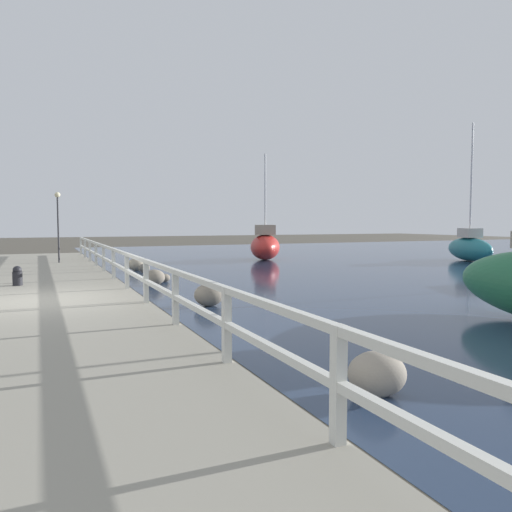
% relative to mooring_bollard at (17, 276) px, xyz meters
% --- Properties ---
extents(ground_plane, '(120.00, 120.00, 0.00)m').
position_rel_mooring_bollard_xyz_m(ground_plane, '(0.54, -3.12, -0.56)').
color(ground_plane, '#4C473D').
extents(dock_walkway, '(4.42, 36.00, 0.30)m').
position_rel_mooring_bollard_xyz_m(dock_walkway, '(0.54, -3.12, -0.41)').
color(dock_walkway, gray).
rests_on(dock_walkway, ground).
extents(railing, '(0.10, 32.50, 0.94)m').
position_rel_mooring_bollard_xyz_m(railing, '(2.64, -3.12, 0.37)').
color(railing, silver).
rests_on(railing, dock_walkway).
extents(boulder_far_strip, '(0.72, 0.65, 0.54)m').
position_rel_mooring_bollard_xyz_m(boulder_far_strip, '(4.29, 5.93, -0.29)').
color(boulder_far_strip, gray).
rests_on(boulder_far_strip, ground).
extents(boulder_upstream, '(0.73, 0.66, 0.55)m').
position_rel_mooring_bollard_xyz_m(boulder_upstream, '(4.30, -3.65, -0.29)').
color(boulder_upstream, slate).
rests_on(boulder_upstream, ground).
extents(boulder_water_edge, '(0.68, 0.61, 0.51)m').
position_rel_mooring_bollard_xyz_m(boulder_water_edge, '(3.94, 0.84, -0.31)').
color(boulder_water_edge, slate).
rests_on(boulder_water_edge, ground).
extents(boulder_mid_strip, '(0.46, 0.42, 0.35)m').
position_rel_mooring_bollard_xyz_m(boulder_mid_strip, '(4.47, 5.19, -0.39)').
color(boulder_mid_strip, '#666056').
rests_on(boulder_mid_strip, ground).
extents(boulder_downstream, '(0.70, 0.63, 0.53)m').
position_rel_mooring_bollard_xyz_m(boulder_downstream, '(4.12, -10.41, -0.30)').
color(boulder_downstream, gray).
rests_on(boulder_downstream, ground).
extents(boulder_near_dock, '(0.37, 0.33, 0.27)m').
position_rel_mooring_bollard_xyz_m(boulder_near_dock, '(4.46, 1.61, -0.42)').
color(boulder_near_dock, slate).
rests_on(boulder_near_dock, ground).
extents(mooring_bollard, '(0.26, 0.26, 0.54)m').
position_rel_mooring_bollard_xyz_m(mooring_bollard, '(0.00, 0.00, 0.00)').
color(mooring_bollard, black).
rests_on(mooring_bollard, dock_walkway).
extents(dock_lamp, '(0.23, 0.23, 3.01)m').
position_rel_mooring_bollard_xyz_m(dock_lamp, '(1.36, 7.87, 1.85)').
color(dock_lamp, '#2D2D33').
rests_on(dock_lamp, dock_walkway).
extents(sailboat_red, '(3.03, 4.23, 5.67)m').
position_rel_mooring_bollard_xyz_m(sailboat_red, '(11.78, 9.36, 0.23)').
color(sailboat_red, red).
rests_on(sailboat_red, water_surface).
extents(sailboat_teal, '(2.54, 4.42, 7.11)m').
position_rel_mooring_bollard_xyz_m(sailboat_teal, '(21.15, 4.22, 0.15)').
color(sailboat_teal, '#1E707A').
rests_on(sailboat_teal, water_surface).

